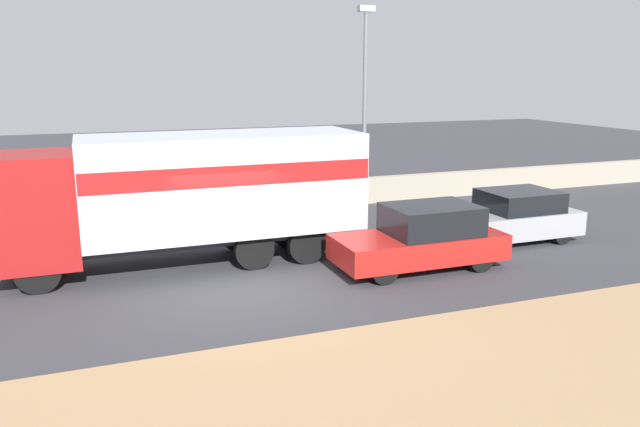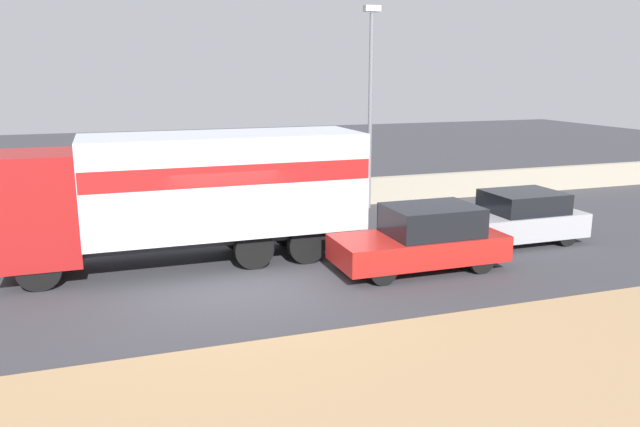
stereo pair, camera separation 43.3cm
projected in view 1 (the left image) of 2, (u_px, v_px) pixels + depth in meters
The scene contains 7 objects.
ground_plane at pixel (238, 287), 14.18m from camera, with size 80.00×80.00×0.00m, color #38383D.
dirt_shoulder_foreground at pixel (327, 406), 9.09m from camera, with size 60.00×4.91×0.04m.
stone_wall_backdrop at pixel (186, 203), 20.83m from camera, with size 60.00×0.35×0.95m.
street_lamp at pixel (365, 94), 21.57m from camera, with size 0.56×0.28×6.95m.
box_truck at pixel (195, 188), 15.44m from camera, with size 8.77×2.49×3.28m.
car_hatchback at pixel (423, 238), 15.39m from camera, with size 4.22×1.79×1.58m.
car_sedan_second at pixel (512, 217), 17.91m from camera, with size 3.93×1.86×1.46m.
Camera 1 is at (-3.00, -13.25, 4.79)m, focal length 35.00 mm.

